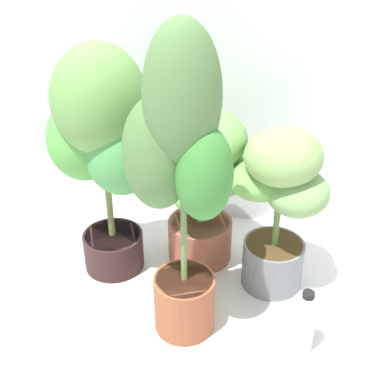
{
  "coord_description": "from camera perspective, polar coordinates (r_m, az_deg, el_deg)",
  "views": [
    {
      "loc": [
        0.29,
        -1.2,
        1.39
      ],
      "look_at": [
        0.01,
        0.37,
        0.42
      ],
      "focal_mm": 48.21,
      "sensor_mm": 36.0,
      "label": 1
    }
  ],
  "objects": [
    {
      "name": "ground_plane",
      "position": [
        1.86,
        -2.45,
        -17.04
      ],
      "size": [
        8.0,
        8.0,
        0.0
      ],
      "primitive_type": "plane",
      "color": "silver",
      "rests_on": "ground"
    },
    {
      "name": "potted_plant_center",
      "position": [
        1.55,
        -1.49,
        2.37
      ],
      "size": [
        0.38,
        0.3,
        1.09
      ],
      "color": "brown",
      "rests_on": "ground"
    },
    {
      "name": "potted_plant_back_left",
      "position": [
        1.91,
        -10.03,
        5.83
      ],
      "size": [
        0.45,
        0.44,
        0.93
      ],
      "color": "#311C1D",
      "rests_on": "ground"
    },
    {
      "name": "potted_plant_back_right",
      "position": [
        1.9,
        9.61,
        -0.7
      ],
      "size": [
        0.42,
        0.39,
        0.67
      ],
      "color": "slate",
      "rests_on": "ground"
    },
    {
      "name": "potted_plant_back_center",
      "position": [
        2.01,
        0.94,
        2.11
      ],
      "size": [
        0.5,
        0.5,
        0.67
      ],
      "color": "#98543E",
      "rests_on": "ground"
    },
    {
      "name": "nutrient_bottle",
      "position": [
        1.81,
        12.29,
        -13.96
      ],
      "size": [
        0.07,
        0.07,
        0.26
      ],
      "color": "white",
      "rests_on": "ground"
    }
  ]
}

